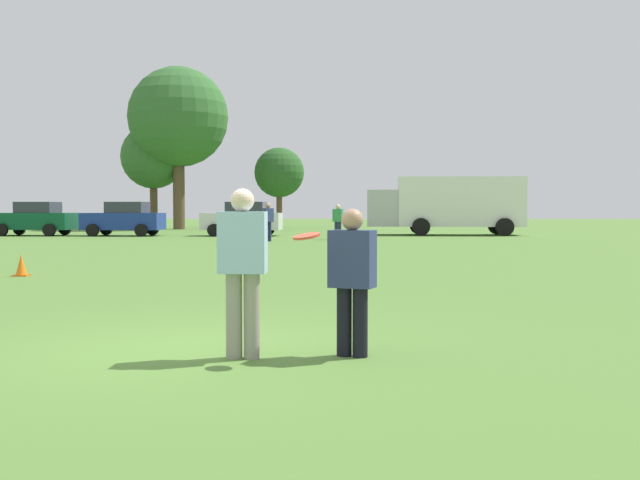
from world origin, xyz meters
The scene contains 14 objects.
ground_plane centered at (0.00, 0.00, 0.00)m, with size 186.27×186.27×0.00m, color #517A33.
player_thrower centered at (0.63, -0.52, 0.96)m, with size 0.48×0.29×1.70m.
player_defender centered at (1.73, -0.44, 0.84)m, with size 0.51×0.40×1.50m.
frisbee centered at (1.27, -0.67, 1.23)m, with size 0.28×0.27×0.09m.
traffic_cone centered at (-5.20, 8.53, 0.23)m, with size 0.32×0.32×0.48m.
parked_car_mid_left centered at (-14.00, 32.48, 0.92)m, with size 4.32×2.46×1.82m.
parked_car_center centered at (-9.09, 32.16, 0.92)m, with size 4.32×2.46×1.82m.
parked_car_mid_right centered at (-2.73, 32.10, 0.92)m, with size 4.32×2.46×1.82m.
box_truck centered at (8.50, 33.44, 1.75)m, with size 8.66×3.42×3.18m.
bystander_sideline_watcher centered at (-0.93, 25.53, 0.97)m, with size 0.52×0.53×1.72m.
bystander_far_jogger centered at (2.25, 27.48, 0.94)m, with size 0.52×0.42×1.67m.
tree_west_oak centered at (-10.46, 45.55, 5.12)m, with size 4.58×4.58×7.44m.
tree_west_maple centered at (-8.46, 44.49, 7.77)m, with size 6.95×6.95×11.29m.
tree_center_elm centered at (-1.55, 46.37, 4.02)m, with size 3.60×3.60×5.85m.
Camera 1 is at (1.40, -7.99, 1.51)m, focal length 42.16 mm.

